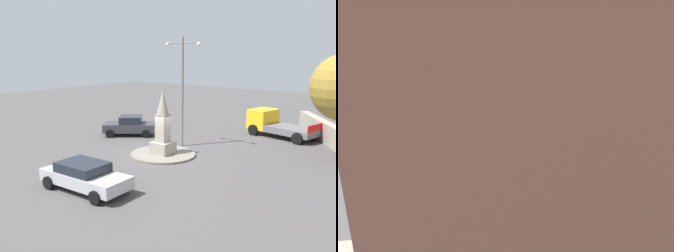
% 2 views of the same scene
% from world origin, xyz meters
% --- Properties ---
extents(ground_plane, '(80.00, 80.00, 0.00)m').
position_xyz_m(ground_plane, '(0.00, 0.00, 0.00)').
color(ground_plane, '#4F4C4C').
extents(traffic_island, '(4.09, 4.09, 0.13)m').
position_xyz_m(traffic_island, '(0.00, 0.00, 0.06)').
color(traffic_island, gray).
rests_on(traffic_island, ground).
extents(monument, '(1.23, 1.23, 3.99)m').
position_xyz_m(monument, '(0.00, 0.00, 1.77)').
color(monument, '#9E9687').
rests_on(monument, traffic_island).
extents(streetlamp, '(2.78, 0.28, 7.36)m').
position_xyz_m(streetlamp, '(0.42, -2.61, 4.45)').
color(streetlamp, slate).
rests_on(streetlamp, ground).
extents(car_dark_grey_parked_right, '(4.19, 3.78, 1.51)m').
position_xyz_m(car_dark_grey_parked_right, '(5.50, -2.71, 0.76)').
color(car_dark_grey_parked_right, '#38383D').
rests_on(car_dark_grey_parked_right, ground).
extents(car_silver_approaching, '(4.58, 2.24, 1.36)m').
position_xyz_m(car_silver_approaching, '(-0.80, 6.84, 0.72)').
color(car_silver_approaching, '#B7BABF').
rests_on(car_silver_approaching, ground).
extents(truck_yellow_near_island, '(5.54, 3.31, 1.94)m').
position_xyz_m(truck_yellow_near_island, '(-3.47, -9.48, 0.92)').
color(truck_yellow_near_island, yellow).
rests_on(truck_yellow_near_island, ground).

